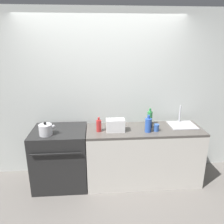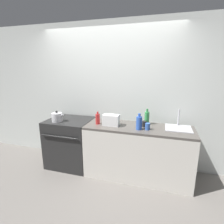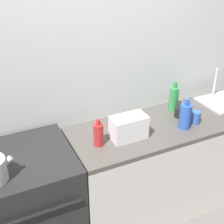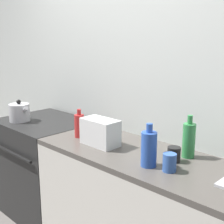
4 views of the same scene
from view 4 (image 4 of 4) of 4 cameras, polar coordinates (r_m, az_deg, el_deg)
The scene contains 10 objects.
wall_back at distance 2.52m, azimuth 3.16°, elevation 6.56°, with size 8.00×0.05×2.60m.
stove at distance 2.97m, azimuth -11.83°, elevation -9.59°, with size 0.79×0.71×0.88m.
counter_block at distance 2.13m, azimuth 7.93°, elevation -19.66°, with size 1.72×0.59×0.88m.
kettle at distance 2.86m, azimuth -16.56°, elevation -0.06°, with size 0.22×0.18×0.19m.
toaster at distance 2.13m, azimuth -2.18°, elevation -3.68°, with size 0.26×0.15×0.18m.
bottle_red at distance 2.31m, azimuth -6.00°, elevation -2.46°, with size 0.07×0.07×0.21m.
bottle_blue at distance 1.79m, azimuth 6.76°, elevation -6.65°, with size 0.09×0.09×0.25m.
bottle_green at distance 1.96m, azimuth 13.87°, elevation -4.96°, with size 0.08×0.08×0.27m.
cup_blue at distance 1.76m, azimuth 10.46°, elevation -9.06°, with size 0.08×0.08×0.10m.
cup_black at distance 1.90m, azimuth 11.25°, elevation -7.60°, with size 0.08×0.08×0.09m.
Camera 4 is at (1.65, -1.17, 1.60)m, focal length 50.00 mm.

